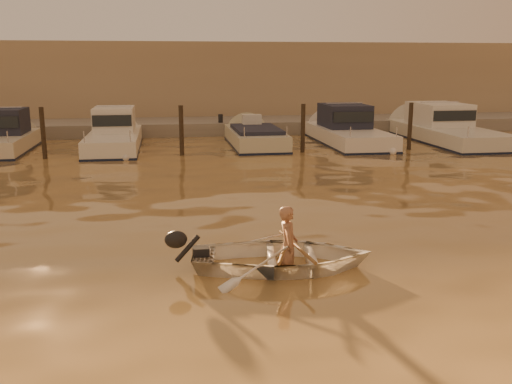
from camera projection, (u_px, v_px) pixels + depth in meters
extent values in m
plane|color=olive|center=(222.00, 281.00, 9.77)|extent=(160.00, 160.00, 0.00)
imported|color=white|center=(282.00, 257.00, 10.36)|extent=(3.53, 2.74, 0.67)
imported|color=#9D6B4E|center=(288.00, 245.00, 10.32)|extent=(0.42, 0.58, 1.46)
cylinder|color=brown|center=(296.00, 246.00, 10.32)|extent=(0.22, 2.10, 0.13)
cylinder|color=brown|center=(285.00, 246.00, 10.32)|extent=(0.70, 2.02, 0.13)
cylinder|color=#2D2319|center=(43.00, 136.00, 21.99)|extent=(0.18, 0.18, 2.20)
cylinder|color=#2D2319|center=(181.00, 133.00, 22.82)|extent=(0.18, 0.18, 2.20)
cylinder|color=#2D2319|center=(303.00, 131.00, 23.60)|extent=(0.18, 0.18, 2.20)
cylinder|color=#2D2319|center=(410.00, 129.00, 24.34)|extent=(0.18, 0.18, 2.20)
sphere|color=silver|center=(126.00, 158.00, 21.78)|extent=(0.30, 0.30, 0.30)
sphere|color=#C65D17|center=(256.00, 150.00, 23.80)|extent=(0.30, 0.30, 0.30)
sphere|color=silver|center=(393.00, 152.00, 23.25)|extent=(0.30, 0.30, 0.30)
cube|color=gray|center=(181.00, 130.00, 30.43)|extent=(52.00, 4.00, 1.00)
cube|color=#9E8466|center=(177.00, 83.00, 35.22)|extent=(46.00, 7.00, 4.80)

